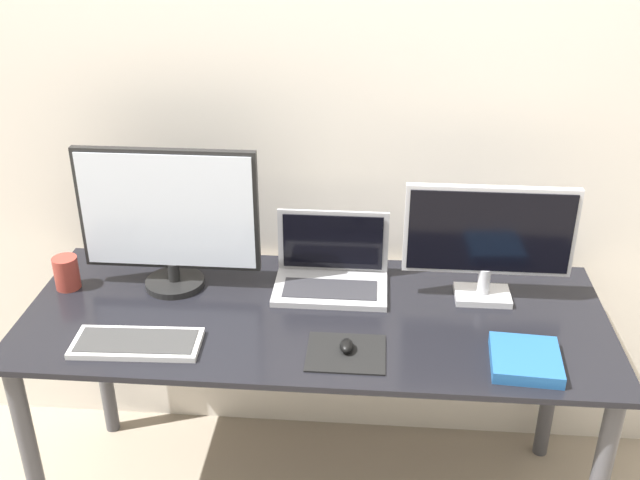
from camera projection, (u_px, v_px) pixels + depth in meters
name	position (u px, v px, depth m)	size (l,w,h in m)	color
wall_back	(326.00, 100.00, 2.30)	(7.00, 0.05, 2.50)	silver
desk	(315.00, 343.00, 2.22)	(1.69, 0.68, 0.73)	black
monitor_left	(169.00, 218.00, 2.21)	(0.54, 0.18, 0.45)	black
monitor_right	(489.00, 238.00, 2.16)	(0.49, 0.12, 0.36)	silver
laptop	(331.00, 269.00, 2.29)	(0.34, 0.22, 0.22)	#ADADB2
keyboard	(137.00, 343.00, 2.02)	(0.35, 0.16, 0.02)	silver
mousepad	(346.00, 353.00, 1.99)	(0.21, 0.18, 0.00)	black
mouse	(347.00, 346.00, 1.99)	(0.04, 0.06, 0.03)	black
book	(525.00, 360.00, 1.94)	(0.19, 0.20, 0.03)	#235B9E
mug	(67.00, 273.00, 2.28)	(0.08, 0.08, 0.10)	#99382D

